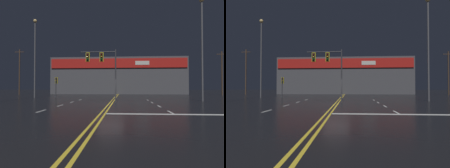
# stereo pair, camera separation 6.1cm
# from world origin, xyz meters

# --- Properties ---
(ground_plane) EXTENTS (200.00, 200.00, 0.00)m
(ground_plane) POSITION_xyz_m (0.00, 0.00, 0.00)
(ground_plane) COLOR black
(road_markings) EXTENTS (12.92, 60.00, 0.01)m
(road_markings) POSITION_xyz_m (0.76, -1.10, 0.00)
(road_markings) COLOR gold
(road_markings) RESTS_ON ground
(traffic_signal_median) EXTENTS (3.80, 0.36, 5.65)m
(traffic_signal_median) POSITION_xyz_m (-1.05, 1.34, 4.29)
(traffic_signal_median) COLOR #38383D
(traffic_signal_median) RESTS_ON ground
(traffic_signal_corner_northwest) EXTENTS (0.42, 0.36, 3.21)m
(traffic_signal_corner_northwest) POSITION_xyz_m (-9.21, 9.60, 2.35)
(traffic_signal_corner_northwest) COLOR #38383D
(traffic_signal_corner_northwest) RESTS_ON ground
(streetlight_near_right) EXTENTS (0.56, 0.56, 12.30)m
(streetlight_near_right) POSITION_xyz_m (10.56, 4.07, 7.57)
(streetlight_near_right) COLOR #59595E
(streetlight_near_right) RESTS_ON ground
(streetlight_far_median) EXTENTS (0.56, 0.56, 12.37)m
(streetlight_far_median) POSITION_xyz_m (-12.60, 9.45, 7.61)
(streetlight_far_median) COLOR #59595E
(streetlight_far_median) RESTS_ON ground
(building_backdrop) EXTENTS (32.36, 10.23, 8.82)m
(building_backdrop) POSITION_xyz_m (0.00, 28.63, 4.42)
(building_backdrop) COLOR #4C4C51
(building_backdrop) RESTS_ON ground
(utility_pole_row) EXTENTS (47.58, 0.26, 10.47)m
(utility_pole_row) POSITION_xyz_m (-1.31, 21.98, 5.18)
(utility_pole_row) COLOR #4C3828
(utility_pole_row) RESTS_ON ground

